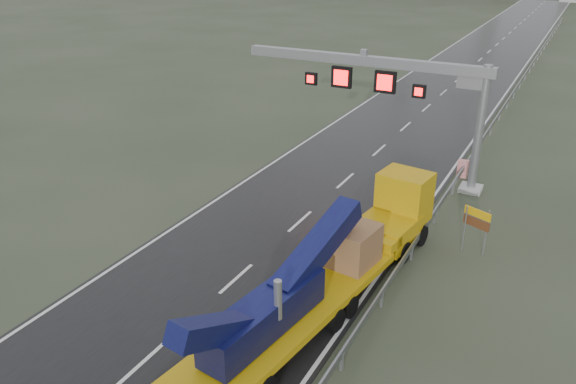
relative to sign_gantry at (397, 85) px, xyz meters
The scene contains 7 objects.
ground 18.96m from the sign_gantry, 96.67° to the right, with size 400.00×400.00×0.00m, color #313928.
road 22.81m from the sign_gantry, 95.46° to the left, with size 11.00×200.00×0.02m, color black.
guardrail 13.57m from the sign_gantry, 71.60° to the left, with size 0.20×140.00×1.40m, color gray, non-canonical shape.
sign_gantry is the anchor object (origin of this frame).
heavy_haul_truck 13.97m from the sign_gantry, 81.06° to the right, with size 4.77×17.31×4.03m.
exit_sign_pair 10.32m from the sign_gantry, 48.57° to the right, with size 1.24×0.59×2.28m.
striped_barrier 6.66m from the sign_gantry, 25.74° to the left, with size 0.64×0.35×1.09m, color red.
Camera 1 is at (11.38, -12.79, 13.13)m, focal length 35.00 mm.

